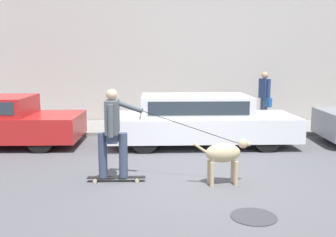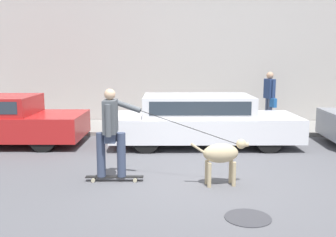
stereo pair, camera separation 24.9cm
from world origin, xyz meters
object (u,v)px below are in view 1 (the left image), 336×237
at_px(parked_car_1, 200,120).
at_px(skateboarder, 113,130).
at_px(pedestrian_with_bag, 264,95).
at_px(dog, 224,154).

height_order(parked_car_1, skateboarder, skateboarder).
relative_size(parked_car_1, pedestrian_with_bag, 2.83).
bearing_deg(dog, skateboarder, 165.55).
height_order(parked_car_1, dog, parked_car_1).
bearing_deg(parked_car_1, dog, -89.24).
xyz_separation_m(skateboarder, pedestrian_with_bag, (4.02, 5.39, 0.09)).
relative_size(dog, pedestrian_with_bag, 0.62).
distance_m(dog, pedestrian_with_bag, 5.97).
relative_size(skateboarder, pedestrian_with_bag, 1.67).
relative_size(parked_car_1, skateboarder, 1.70).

